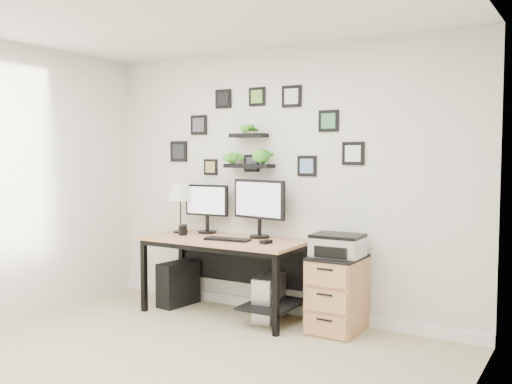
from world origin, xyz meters
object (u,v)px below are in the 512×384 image
Objects in this scene: desk at (228,251)px; file_cabinet at (337,294)px; monitor_left at (207,205)px; monitor_right at (259,203)px; mug at (183,230)px; pc_tower_black at (178,283)px; pc_tower_grey at (269,298)px; printer at (338,245)px; table_lamp at (180,193)px.

desk is 1.15m from file_cabinet.
file_cabinet is at bearing -5.06° from monitor_left.
desk is 2.62× the size of monitor_right.
monitor_right is at bearing 38.82° from desk.
file_cabinet is (1.51, -0.13, -0.71)m from monitor_left.
file_cabinet is (1.63, 0.11, -0.46)m from mug.
desk reaches higher than pc_tower_black.
file_cabinet is (1.11, 0.06, -0.29)m from desk.
desk is at bearing 5.84° from mug.
mug is 0.59m from pc_tower_black.
monitor_right reaches higher than pc_tower_grey.
mug is at bearing -176.08° from printer.
printer is (1.63, 0.11, -0.03)m from mug.
table_lamp reaches higher than pc_tower_black.
monitor_right is (0.63, -0.00, 0.04)m from monitor_left.
table_lamp reaches higher than mug.
printer is at bearing 3.92° from mug.
monitor_left is 1.11× the size of pc_tower_grey.
monitor_right reaches higher than mug.
table_lamp reaches higher than desk.
table_lamp is at bearing 177.21° from pc_tower_grey.
table_lamp is 1.17× the size of printer.
desk is at bearing -177.00° from file_cabinet.
printer is (1.11, 0.06, 0.14)m from desk.
monitor_left is at bearing 41.57° from pc_tower_black.
pc_tower_grey is at bearing 4.87° from desk.
monitor_right reaches higher than printer.
pc_tower_black is 1.03× the size of printer.
file_cabinet is (1.77, -0.03, -0.83)m from table_lamp.
pc_tower_black is 1.00× the size of pc_tower_grey.
mug is at bearing -174.60° from pc_tower_grey.
monitor_left reaches higher than mug.
pc_tower_grey is at bearing -37.55° from monitor_right.
desk is at bearing -176.97° from printer.
pc_tower_grey is (0.20, -0.15, -0.88)m from monitor_right.
mug is at bearing -162.19° from monitor_right.
file_cabinet reaches higher than pc_tower_grey.
monitor_right is at bearing 171.61° from printer.
monitor_right is 1.39× the size of printer.
file_cabinet is at bearing 3.90° from mug.
table_lamp is 0.94m from pc_tower_black.
pc_tower_black is (-0.88, -0.17, -0.86)m from monitor_right.
desk is 0.60m from pc_tower_grey.
pc_tower_grey is 0.69m from file_cabinet.
table_lamp is 1.45m from pc_tower_grey.
file_cabinet is 1.53× the size of printer.
desk reaches higher than pc_tower_grey.
table_lamp is at bearing -173.68° from monitor_right.
pc_tower_grey is (0.43, 0.04, -0.41)m from desk.
desk is 0.60m from monitor_left.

